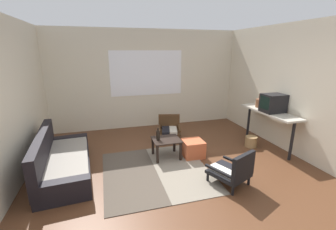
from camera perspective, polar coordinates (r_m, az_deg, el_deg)
The scene contains 14 objects.
ground_plane at distance 4.10m, azimuth 3.49°, elevation -15.69°, with size 7.80×7.80×0.00m, color #56331E.
far_wall_with_window at distance 6.50m, azimuth -5.40°, elevation 8.88°, with size 5.60×0.13×2.70m.
side_wall_right at distance 5.32m, azimuth 30.83°, elevation 5.09°, with size 0.12×6.60×2.70m, color beige.
area_rug at distance 4.31m, azimuth -2.93°, elevation -13.89°, with size 1.89×2.00×0.01m.
couch at distance 4.57m, azimuth -25.16°, elevation -10.48°, with size 0.96×2.08×0.76m.
coffee_table at distance 4.68m, azimuth -0.42°, elevation -7.02°, with size 0.56×0.50×0.40m.
armchair_by_window at distance 5.76m, azimuth 0.32°, elevation -3.22°, with size 0.67×0.68×0.55m.
armchair_striped_foreground at distance 3.93m, azimuth 16.01°, elevation -13.13°, with size 0.71×0.74×0.62m.
ottoman_orange at distance 4.82m, azimuth 6.27°, elevation -8.33°, with size 0.42×0.42×0.35m, color #BC5633.
console_shelf at distance 5.56m, azimuth 24.06°, elevation 0.00°, with size 0.45×1.54×0.84m.
crt_television at distance 5.44m, azimuth 24.86°, elevation 2.73°, with size 0.46×0.37×0.39m.
clay_vase at distance 5.79m, azimuth 22.00°, elevation 2.88°, with size 0.19×0.19×0.32m.
glass_bottle at distance 4.59m, azimuth -2.50°, elevation -5.01°, with size 0.07×0.07×0.25m.
wicker_basket at distance 5.60m, azimuth 20.08°, elevation -6.26°, with size 0.26×0.26×0.24m, color #9E7A4C.
Camera 1 is at (-1.19, -3.28, 2.15)m, focal length 24.32 mm.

